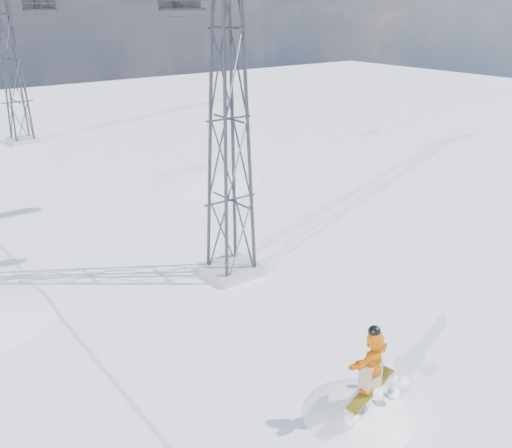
% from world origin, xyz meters
% --- Properties ---
extents(ground, '(120.00, 120.00, 0.00)m').
position_xyz_m(ground, '(0.00, 0.00, 0.00)').
color(ground, white).
rests_on(ground, ground).
extents(snow_terrain, '(39.00, 37.00, 22.00)m').
position_xyz_m(snow_terrain, '(-4.77, 21.24, -9.59)').
color(snow_terrain, white).
rests_on(snow_terrain, ground).
extents(lift_tower_near, '(5.20, 1.80, 11.43)m').
position_xyz_m(lift_tower_near, '(0.80, 8.00, 5.47)').
color(lift_tower_near, '#999999').
rests_on(lift_tower_near, ground).
extents(lift_tower_far, '(5.20, 1.80, 11.43)m').
position_xyz_m(lift_tower_far, '(0.80, 33.00, 5.47)').
color(lift_tower_far, '#999999').
rests_on(lift_tower_far, ground).
extents(lift_chair_mid, '(1.96, 0.56, 2.43)m').
position_xyz_m(lift_chair_mid, '(3.00, 14.50, 8.90)').
color(lift_chair_mid, black).
rests_on(lift_chair_mid, ground).
extents(lift_chair_extra, '(2.16, 0.62, 2.67)m').
position_xyz_m(lift_chair_extra, '(3.00, 32.66, 8.71)').
color(lift_chair_extra, black).
rests_on(lift_chair_extra, ground).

